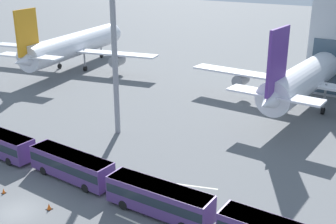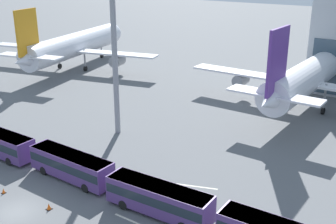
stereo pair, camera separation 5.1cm
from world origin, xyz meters
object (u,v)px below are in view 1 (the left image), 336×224
floodlight_mast (113,13)px  shuttle_bus_2 (159,198)px  airliner_at_gate_near (73,45)px  traffic_cone_2 (49,207)px  shuttle_bus_1 (71,164)px  traffic_cone_0 (4,191)px  airliner_at_gate_far (308,76)px

floodlight_mast → shuttle_bus_2: bearing=-39.1°
airliner_at_gate_near → traffic_cone_2: bearing=-149.8°
shuttle_bus_1 → floodlight_mast: floodlight_mast is taller
airliner_at_gate_near → traffic_cone_0: size_ratio=68.30×
airliner_at_gate_far → shuttle_bus_2: (-2.20, -39.09, -3.74)m
airliner_at_gate_far → shuttle_bus_2: 39.33m
airliner_at_gate_far → floodlight_mast: (-19.11, -25.37, 11.27)m
floodlight_mast → traffic_cone_2: bearing=-68.9°
airliner_at_gate_far → traffic_cone_2: airliner_at_gate_far is taller
shuttle_bus_1 → floodlight_mast: size_ratio=0.38×
airliner_at_gate_far → airliner_at_gate_near: bearing=93.1°
airliner_at_gate_near → traffic_cone_0: bearing=-155.0°
shuttle_bus_1 → airliner_at_gate_far: bearing=71.1°
airliner_at_gate_near → shuttle_bus_1: size_ratio=3.69×
airliner_at_gate_far → shuttle_bus_1: bearing=160.9°
traffic_cone_2 → airliner_at_gate_near: bearing=133.4°
traffic_cone_0 → traffic_cone_2: traffic_cone_2 is taller
airliner_at_gate_far → shuttle_bus_1: size_ratio=3.69×
airliner_at_gate_near → floodlight_mast: floodlight_mast is taller
traffic_cone_0 → floodlight_mast: bearing=92.9°
airliner_at_gate_near → shuttle_bus_2: airliner_at_gate_near is taller
airliner_at_gate_far → traffic_cone_0: airliner_at_gate_far is taller
airliner_at_gate_near → shuttle_bus_1: airliner_at_gate_near is taller
traffic_cone_2 → traffic_cone_0: bearing=-174.6°
floodlight_mast → traffic_cone_2: size_ratio=43.39×
airliner_at_gate_near → shuttle_bus_2: size_ratio=3.68×
shuttle_bus_2 → traffic_cone_2: size_ratio=16.69×
shuttle_bus_2 → traffic_cone_2: 11.06m
traffic_cone_0 → shuttle_bus_1: bearing=59.5°
shuttle_bus_2 → floodlight_mast: size_ratio=0.38×
shuttle_bus_2 → traffic_cone_0: (-15.92, -6.07, -1.53)m
floodlight_mast → traffic_cone_0: size_ratio=48.21×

